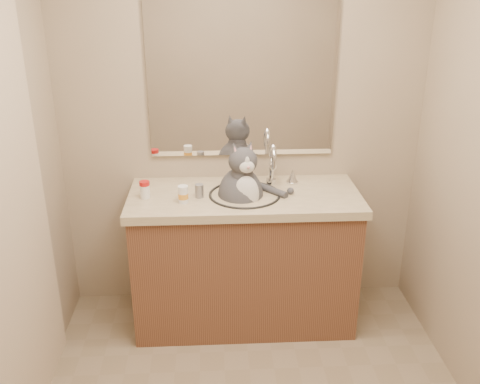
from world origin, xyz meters
The scene contains 8 objects.
room centered at (0.00, 0.00, 1.20)m, with size 2.22×2.52×2.42m.
vanity centered at (0.00, 0.96, 0.44)m, with size 1.34×0.59×1.12m.
mirror centered at (0.00, 1.24, 1.45)m, with size 1.10×0.02×0.90m, color white.
shower_curtain centered at (-1.05, 0.10, 1.03)m, with size 0.02×1.30×1.93m.
cat centered at (-0.02, 0.95, 0.86)m, with size 0.44×0.35×0.53m.
pill_bottle_redcap centered at (-0.57, 0.93, 0.90)m, with size 0.07×0.07×0.10m.
pill_bottle_orange centered at (-0.35, 0.86, 0.90)m, with size 0.07×0.07×0.10m.
grey_canister centered at (-0.26, 0.93, 0.89)m, with size 0.06×0.06×0.08m.
Camera 1 is at (-0.18, -1.88, 2.04)m, focal length 40.00 mm.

